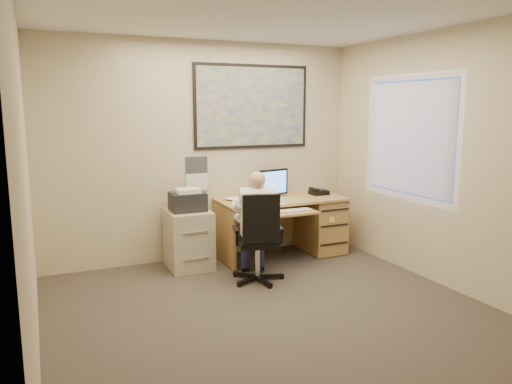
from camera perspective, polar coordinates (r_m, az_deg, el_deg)
name	(u,v)px	position (r m, az deg, el deg)	size (l,w,h in m)	color
room_shell	(288,173)	(4.19, 3.65, 2.18)	(4.00, 4.50, 2.70)	#3A342D
desk	(303,219)	(6.57, 5.39, -3.14)	(1.60, 0.97, 1.10)	tan
world_map	(252,107)	(6.45, -0.44, 9.72)	(1.56, 0.03, 1.06)	#1E4C93
wall_calendar	(197,174)	(6.25, -6.78, 2.11)	(0.28, 0.01, 0.42)	white
window_blinds	(409,138)	(5.95, 17.09, 5.93)	(0.06, 1.40, 1.30)	beige
filing_cabinet	(188,234)	(6.00, -7.75, -4.74)	(0.51, 0.60, 0.96)	#B5AC92
office_chair	(260,256)	(5.49, 0.49, -7.30)	(0.73, 0.73, 1.00)	black
person	(256,226)	(5.47, 0.05, -3.96)	(0.49, 0.70, 1.21)	white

